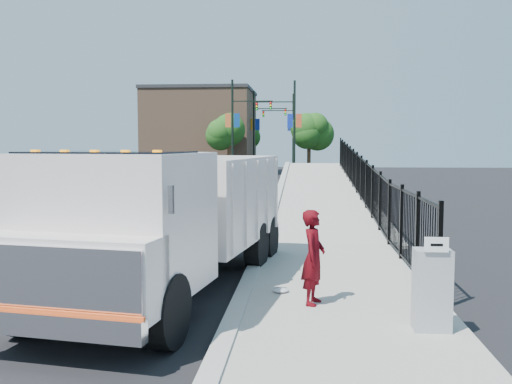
{
  "coord_description": "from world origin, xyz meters",
  "views": [
    {
      "loc": [
        1.14,
        -12.2,
        2.97
      ],
      "look_at": [
        -0.05,
        2.0,
        1.75
      ],
      "focal_mm": 40.0,
      "sensor_mm": 36.0,
      "label": 1
    }
  ],
  "objects": [
    {
      "name": "worker",
      "position": [
        1.32,
        -2.2,
        0.96
      ],
      "size": [
        0.53,
        0.69,
        1.69
      ],
      "primitive_type": "imported",
      "rotation": [
        0.0,
        0.0,
        1.34
      ],
      "color": "#4D050B",
      "rests_on": "sidewalk"
    },
    {
      "name": "utility_cabinet",
      "position": [
        3.1,
        -3.47,
        0.75
      ],
      "size": [
        0.55,
        0.4,
        1.25
      ],
      "primitive_type": "cube",
      "color": "gray",
      "rests_on": "sidewalk"
    },
    {
      "name": "curb",
      "position": [
        0.0,
        -2.0,
        0.08
      ],
      "size": [
        0.3,
        12.0,
        0.16
      ],
      "primitive_type": "cube",
      "color": "#ADAAA3",
      "rests_on": "ground"
    },
    {
      "name": "light_pole_2",
      "position": [
        -3.4,
        42.79,
        4.36
      ],
      "size": [
        3.77,
        0.22,
        8.0
      ],
      "color": "black",
      "rests_on": "ground"
    },
    {
      "name": "light_pole_0",
      "position": [
        -4.24,
        33.05,
        4.36
      ],
      "size": [
        3.77,
        0.22,
        8.0
      ],
      "color": "black",
      "rests_on": "ground"
    },
    {
      "name": "ground",
      "position": [
        0.0,
        0.0,
        0.0
      ],
      "size": [
        120.0,
        120.0,
        0.0
      ],
      "primitive_type": "plane",
      "color": "black",
      "rests_on": "ground"
    },
    {
      "name": "debris",
      "position": [
        0.71,
        -1.45,
        0.16
      ],
      "size": [
        0.32,
        0.32,
        0.08
      ],
      "primitive_type": "ellipsoid",
      "color": "silver",
      "rests_on": "sidewalk"
    },
    {
      "name": "truck",
      "position": [
        -1.51,
        -1.24,
        1.62
      ],
      "size": [
        3.95,
        8.71,
        2.88
      ],
      "rotation": [
        0.0,
        0.0,
        -0.16
      ],
      "color": "black",
      "rests_on": "ground"
    },
    {
      "name": "tree_2",
      "position": [
        -5.14,
        49.51,
        3.96
      ],
      "size": [
        2.97,
        2.97,
        5.49
      ],
      "color": "#382314",
      "rests_on": "ground"
    },
    {
      "name": "light_pole_1",
      "position": [
        0.05,
        34.03,
        4.36
      ],
      "size": [
        3.77,
        0.22,
        8.0
      ],
      "color": "black",
      "rests_on": "ground"
    },
    {
      "name": "tree_0",
      "position": [
        -5.28,
        36.71,
        3.96
      ],
      "size": [
        2.92,
        2.92,
        5.46
      ],
      "color": "#382314",
      "rests_on": "ground"
    },
    {
      "name": "ramp",
      "position": [
        2.12,
        16.0,
        0.0
      ],
      "size": [
        3.95,
        24.06,
        3.19
      ],
      "primitive_type": "cube",
      "rotation": [
        0.06,
        0.0,
        0.0
      ],
      "color": "#9E998E",
      "rests_on": "ground"
    },
    {
      "name": "light_pole_3",
      "position": [
        -0.28,
        46.15,
        4.36
      ],
      "size": [
        3.78,
        0.22,
        8.0
      ],
      "color": "black",
      "rests_on": "ground"
    },
    {
      "name": "building",
      "position": [
        -9.0,
        44.0,
        4.0
      ],
      "size": [
        10.0,
        10.0,
        8.0
      ],
      "primitive_type": "cube",
      "color": "#8C664C",
      "rests_on": "ground"
    },
    {
      "name": "sidewalk",
      "position": [
        1.93,
        -2.0,
        0.06
      ],
      "size": [
        3.55,
        12.0,
        0.12
      ],
      "primitive_type": "cube",
      "color": "#9E998E",
      "rests_on": "ground"
    },
    {
      "name": "arrow_sign",
      "position": [
        3.1,
        -3.69,
        1.48
      ],
      "size": [
        0.35,
        0.04,
        0.22
      ],
      "primitive_type": "cube",
      "color": "white",
      "rests_on": "utility_cabinet"
    },
    {
      "name": "tree_1",
      "position": [
        1.6,
        40.86,
        3.96
      ],
      "size": [
        2.83,
        2.83,
        5.41
      ],
      "color": "#382314",
      "rests_on": "ground"
    },
    {
      "name": "iron_fence",
      "position": [
        3.55,
        12.0,
        0.9
      ],
      "size": [
        0.1,
        28.0,
        1.8
      ],
      "primitive_type": "cube",
      "color": "black",
      "rests_on": "ground"
    }
  ]
}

